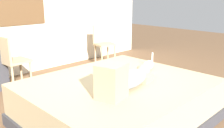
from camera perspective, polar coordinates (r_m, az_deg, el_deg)
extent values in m
plane|color=brown|center=(3.12, 0.44, -12.57)|extent=(16.00, 16.00, 0.00)
cube|color=#38383D|center=(3.06, 1.33, -11.65)|extent=(2.05, 1.76, 0.14)
cube|color=tan|center=(2.96, 1.36, -7.31)|extent=(1.99, 1.71, 0.36)
ellipsoid|color=#8C939E|center=(2.72, 4.14, -3.39)|extent=(0.61, 0.38, 0.17)
sphere|color=tan|center=(3.02, 7.16, -1.59)|extent=(0.17, 0.17, 0.17)
cube|color=tan|center=(2.39, -0.11, -3.99)|extent=(0.31, 0.29, 0.34)
cube|color=tan|center=(2.93, 6.14, -3.02)|extent=(0.26, 0.32, 0.08)
ellipsoid|color=silver|center=(3.32, 8.17, -0.37)|extent=(0.28, 0.18, 0.13)
sphere|color=silver|center=(3.18, 7.16, -0.86)|extent=(0.08, 0.08, 0.08)
cylinder|color=silver|center=(3.44, 9.13, 1.27)|extent=(0.03, 0.03, 0.16)
cylinder|color=tan|center=(4.47, -19.96, -1.63)|extent=(0.04, 0.04, 0.44)
cylinder|color=tan|center=(4.22, -17.92, -2.46)|extent=(0.04, 0.04, 0.44)
cylinder|color=tan|center=(4.35, -23.43, -2.49)|extent=(0.04, 0.04, 0.44)
cylinder|color=tan|center=(4.08, -21.55, -3.40)|extent=(0.04, 0.04, 0.44)
cube|color=tan|center=(4.21, -21.03, 0.63)|extent=(0.41, 0.41, 0.04)
cube|color=tan|center=(4.10, -23.39, 3.00)|extent=(0.07, 0.38, 0.38)
cylinder|color=tan|center=(5.26, 0.64, 1.81)|extent=(0.04, 0.04, 0.44)
cylinder|color=tan|center=(5.11, -2.29, 1.40)|extent=(0.04, 0.04, 0.44)
cylinder|color=tan|center=(5.51, -0.97, 2.46)|extent=(0.04, 0.04, 0.44)
cylinder|color=tan|center=(5.38, -3.80, 2.09)|extent=(0.04, 0.04, 0.44)
cube|color=tan|center=(5.26, -1.63, 4.49)|extent=(0.46, 0.46, 0.04)
cube|color=tan|center=(5.37, -2.51, 6.99)|extent=(0.38, 0.13, 0.38)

